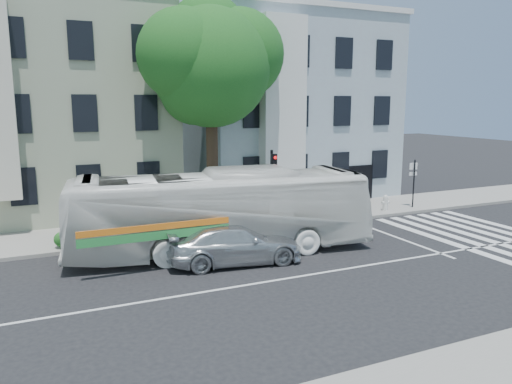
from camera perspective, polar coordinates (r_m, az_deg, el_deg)
ground at (r=17.37m, az=4.67°, el=-9.66°), size 120.00×120.00×0.00m
sidewalk_far at (r=24.35m, az=-4.52°, el=-3.64°), size 80.00×4.00×0.15m
building_left at (r=29.26m, az=-22.74°, el=8.67°), size 12.00×10.00×11.00m
building_right at (r=32.87m, az=2.76°, el=9.53°), size 12.00×10.00×11.00m
street_tree at (r=24.43m, az=-5.26°, el=14.73°), size 7.30×5.90×11.10m
bus at (r=19.63m, az=-4.00°, el=-2.28°), size 4.35×12.18×3.32m
sedan at (r=18.57m, az=-2.46°, el=-5.93°), size 2.70×5.28×1.47m
hedge at (r=22.05m, az=-10.22°, el=-4.11°), size 8.52×2.25×0.70m
traffic_signal at (r=22.80m, az=1.90°, el=1.47°), size 0.39×0.51×3.76m
fire_hydrant at (r=27.73m, az=14.56°, el=-1.15°), size 0.47×0.27×0.85m
far_sign_pole at (r=28.82m, az=17.56°, el=1.62°), size 0.48×0.19×2.65m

